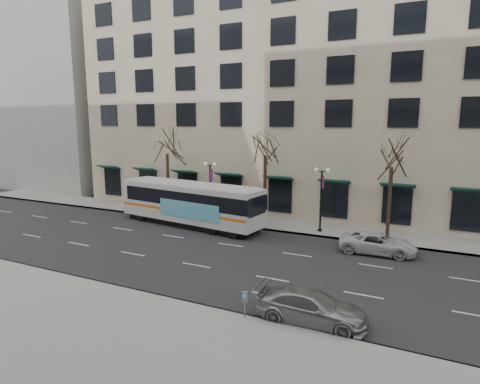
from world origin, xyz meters
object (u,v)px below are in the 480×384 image
Objects in this scene: lamp_post_left at (210,188)px; pay_station at (245,299)px; tree_far_right at (392,154)px; city_bus at (191,202)px; tree_far_mid at (265,144)px; silver_car at (311,307)px; tree_far_left at (167,144)px; lamp_post_right at (321,197)px; white_pickup at (378,243)px.

pay_station is at bearing -55.59° from lamp_post_left.
tree_far_right is 0.59× the size of city_bus.
silver_car is (8.32, -15.00, -6.19)m from tree_far_mid.
tree_far_left is 1.03× the size of tree_far_right.
lamp_post_right is (15.01, -0.60, -3.75)m from tree_far_left.
lamp_post_right is 15.63m from pay_station.
tree_far_left reaches higher than lamp_post_right.
tree_far_mid is at bearing 180.00° from tree_far_right.
lamp_post_right is 0.38× the size of city_bus.
city_bus is 17.24m from pay_station.
lamp_post_right is at bearing -6.83° from tree_far_mid.
tree_far_mid reaches higher than city_bus.
tree_far_mid is 1.06× the size of tree_far_right.
tree_far_right is 6.92m from white_pickup.
city_bus is (-0.56, -2.42, -0.95)m from lamp_post_left.
tree_far_right is 1.63× the size of silver_car.
city_bus is at bearing 47.60° from silver_car.
tree_far_left reaches higher than white_pickup.
silver_car is (-1.68, -15.00, -5.70)m from tree_far_right.
white_pickup is at bearing 52.74° from pay_station.
lamp_post_right is (-4.99, -0.60, -3.48)m from tree_far_right.
tree_far_right is (10.00, -0.00, -0.48)m from tree_far_mid.
pay_station is at bearing -45.86° from tree_far_left.
tree_far_mid is 1.64× the size of lamp_post_left.
lamp_post_left reaches higher than pay_station.
tree_far_mid reaches higher than pay_station.
pay_station is (11.18, -13.08, -0.97)m from city_bus.
city_bus is at bearing 84.48° from white_pickup.
white_pickup is (14.77, -3.27, -2.25)m from lamp_post_left.
tree_far_left is 21.03m from white_pickup.
white_pickup is 4.14× the size of pay_station.
lamp_post_right is (5.01, -0.60, -3.96)m from tree_far_mid.
tree_far_mid is 6.40m from lamp_post_left.
lamp_post_left is 18.89m from pay_station.
white_pickup is at bearing -12.48° from lamp_post_left.
pay_station is at bearing -87.72° from lamp_post_right.
lamp_post_left is at bearing -177.71° from tree_far_right.
tree_far_mid is at bearing 173.17° from lamp_post_right.
city_bus is 2.75× the size of white_pickup.
city_bus is 15.41m from white_pickup.
tree_far_mid reaches higher than silver_car.
tree_far_right is 16.14m from silver_car.
city_bus is at bearing -167.11° from lamp_post_right.
lamp_post_right is 1.05× the size of silver_car.
lamp_post_left reaches higher than white_pickup.
lamp_post_left is at bearing -173.15° from tree_far_mid.
white_pickup is (4.77, -3.27, -2.25)m from lamp_post_right.
city_bus is 11.41× the size of pay_station.
white_pickup reaches higher than pay_station.
city_bus is at bearing -103.12° from lamp_post_left.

